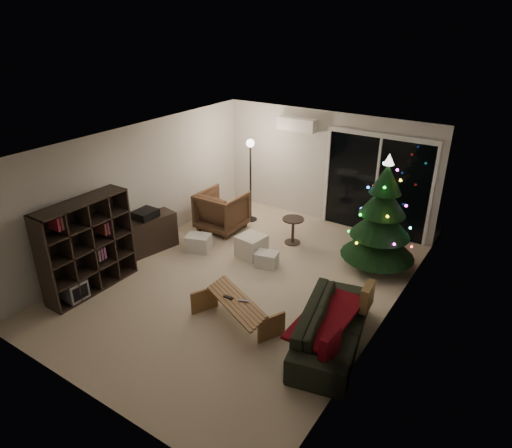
{
  "coord_description": "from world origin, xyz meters",
  "views": [
    {
      "loc": [
        4.05,
        -5.68,
        4.41
      ],
      "look_at": [
        0.1,
        0.3,
        1.05
      ],
      "focal_mm": 32.0,
      "sensor_mm": 36.0,
      "label": 1
    }
  ],
  "objects": [
    {
      "name": "room",
      "position": [
        0.46,
        1.49,
        1.02
      ],
      "size": [
        6.5,
        7.51,
        2.6
      ],
      "color": "beige",
      "rests_on": "ground"
    },
    {
      "name": "bookshelf",
      "position": [
        -2.25,
        -1.6,
        0.82
      ],
      "size": [
        0.55,
        1.67,
        1.64
      ],
      "primitive_type": null,
      "rotation": [
        0.0,
        0.0,
        0.08
      ],
      "color": "black",
      "rests_on": "floor"
    },
    {
      "name": "media_cabinet",
      "position": [
        -2.25,
        -0.07,
        0.36
      ],
      "size": [
        0.67,
        1.23,
        0.73
      ],
      "primitive_type": "cube",
      "rotation": [
        0.0,
        0.0,
        -0.21
      ],
      "color": "black",
      "rests_on": "floor"
    },
    {
      "name": "stereo",
      "position": [
        -2.25,
        -0.07,
        0.8
      ],
      "size": [
        0.37,
        0.44,
        0.16
      ],
      "primitive_type": "cube",
      "color": "black",
      "rests_on": "media_cabinet"
    },
    {
      "name": "armchair",
      "position": [
        -1.62,
        1.56,
        0.43
      ],
      "size": [
        0.94,
        0.97,
        0.87
      ],
      "primitive_type": "imported",
      "rotation": [
        0.0,
        0.0,
        3.15
      ],
      "color": "brown",
      "rests_on": "floor"
    },
    {
      "name": "ottoman",
      "position": [
        -0.39,
        0.88,
        0.22
      ],
      "size": [
        0.55,
        0.55,
        0.44
      ],
      "primitive_type": "cube",
      "rotation": [
        0.0,
        0.0,
        -0.13
      ],
      "color": "white",
      "rests_on": "floor"
    },
    {
      "name": "cardboard_box_a",
      "position": [
        -1.41,
        0.48,
        0.17
      ],
      "size": [
        0.57,
        0.5,
        0.34
      ],
      "primitive_type": "cube",
      "rotation": [
        0.0,
        0.0,
        0.36
      ],
      "color": "white",
      "rests_on": "floor"
    },
    {
      "name": "cardboard_box_b",
      "position": [
        0.07,
        0.71,
        0.14
      ],
      "size": [
        0.47,
        0.39,
        0.29
      ],
      "primitive_type": "cube",
      "rotation": [
        0.0,
        0.0,
        0.23
      ],
      "color": "white",
      "rests_on": "floor"
    },
    {
      "name": "side_table",
      "position": [
        0.01,
        1.82,
        0.28
      ],
      "size": [
        0.58,
        0.58,
        0.56
      ],
      "primitive_type": "cylinder",
      "rotation": [
        0.0,
        0.0,
        0.4
      ],
      "color": "black",
      "rests_on": "floor"
    },
    {
      "name": "floor_lamp",
      "position": [
        -1.37,
        2.31,
        0.92
      ],
      "size": [
        0.3,
        0.3,
        1.85
      ],
      "primitive_type": "cylinder",
      "color": "black",
      "rests_on": "floor"
    },
    {
      "name": "sofa",
      "position": [
        2.05,
        -0.67,
        0.3
      ],
      "size": [
        1.24,
        2.19,
        0.6
      ],
      "primitive_type": "imported",
      "rotation": [
        0.0,
        0.0,
        1.79
      ],
      "color": "black",
      "rests_on": "floor"
    },
    {
      "name": "sofa_throw",
      "position": [
        1.95,
        -0.67,
        0.44
      ],
      "size": [
        0.65,
        1.49,
        0.05
      ],
      "primitive_type": "cube",
      "color": "maroon",
      "rests_on": "sofa"
    },
    {
      "name": "cushion_a",
      "position": [
        2.3,
        -0.02,
        0.55
      ],
      "size": [
        0.15,
        0.41,
        0.4
      ],
      "primitive_type": "cube",
      "rotation": [
        0.0,
        0.0,
        0.09
      ],
      "color": "brown",
      "rests_on": "sofa"
    },
    {
      "name": "cushion_b",
      "position": [
        2.3,
        -1.32,
        0.55
      ],
      "size": [
        0.15,
        0.4,
        0.4
      ],
      "primitive_type": "cube",
      "rotation": [
        0.0,
        0.0,
        -0.07
      ],
      "color": "maroon",
      "rests_on": "sofa"
    },
    {
      "name": "coffee_table",
      "position": [
        0.62,
        -1.04,
        0.21
      ],
      "size": [
        1.4,
        0.98,
        0.42
      ],
      "primitive_type": null,
      "rotation": [
        0.0,
        0.0,
        -0.43
      ],
      "color": "brown",
      "rests_on": "floor"
    },
    {
      "name": "remote_a",
      "position": [
        0.47,
        -1.04,
        0.43
      ],
      "size": [
        0.17,
        0.05,
        0.02
      ],
      "primitive_type": "cube",
      "color": "black",
      "rests_on": "coffee_table"
    },
    {
      "name": "remote_b",
      "position": [
        0.72,
        -0.99,
        0.43
      ],
      "size": [
        0.16,
        0.09,
        0.02
      ],
      "primitive_type": "cube",
      "rotation": [
        0.0,
        0.0,
        0.35
      ],
      "color": "slate",
      "rests_on": "coffee_table"
    },
    {
      "name": "christmas_tree",
      "position": [
        1.81,
        1.83,
        1.1
      ],
      "size": [
        1.55,
        1.55,
        2.2
      ],
      "primitive_type": "cone",
      "rotation": [
        0.0,
        0.0,
        -0.14
      ],
      "color": "#153D18",
      "rests_on": "floor"
    }
  ]
}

